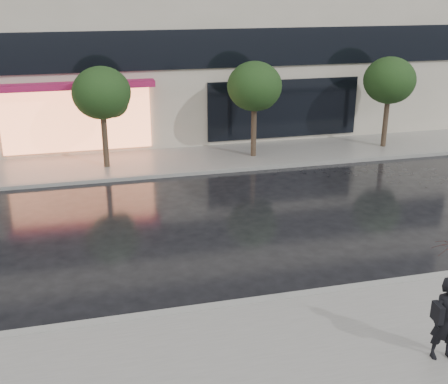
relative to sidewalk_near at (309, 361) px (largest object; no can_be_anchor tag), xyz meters
name	(u,v)px	position (x,y,z in m)	size (l,w,h in m)	color
ground	(257,282)	(0.00, 3.25, -0.06)	(120.00, 120.00, 0.00)	black
sidewalk_near	(309,361)	(0.00, 0.00, 0.00)	(60.00, 4.50, 0.12)	slate
sidewalk_far	(181,160)	(0.00, 13.50, 0.00)	(60.00, 3.50, 0.12)	slate
curb_near	(270,300)	(0.00, 2.25, 0.01)	(60.00, 0.25, 0.14)	gray
curb_far	(190,173)	(0.00, 11.75, 0.01)	(60.00, 0.25, 0.14)	gray
tree_mid_west	(103,95)	(-2.94, 13.28, 2.86)	(2.20, 2.20, 3.99)	#33261C
tree_mid_east	(256,88)	(3.06, 13.28, 2.86)	(2.20, 2.20, 3.99)	#33261C
tree_far_east	(390,82)	(9.06, 13.28, 2.86)	(2.20, 2.20, 3.99)	#33261C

